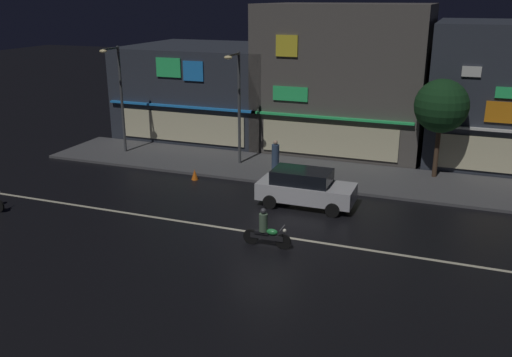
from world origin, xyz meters
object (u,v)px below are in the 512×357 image
object	(u,v)px
streetlamp_west	(119,90)
pedestrian_on_sidewalk	(275,159)
streetlamp_mid	(237,98)
motorcycle_lead	(266,231)
parked_car_near_kerb	(305,187)
traffic_cone	(195,174)

from	to	relation	value
streetlamp_west	pedestrian_on_sidewalk	distance (m)	10.36
streetlamp_mid	motorcycle_lead	bearing A→B (deg)	-61.84
streetlamp_mid	parked_car_near_kerb	world-z (taller)	streetlamp_mid
parked_car_near_kerb	traffic_cone	distance (m)	6.55
streetlamp_west	streetlamp_mid	world-z (taller)	streetlamp_west
traffic_cone	streetlamp_mid	bearing A→B (deg)	67.62
streetlamp_mid	motorcycle_lead	xyz separation A→B (m)	(4.90, -9.16, -3.18)
streetlamp_west	motorcycle_lead	size ratio (longest dim) A/B	3.26
motorcycle_lead	traffic_cone	distance (m)	8.73
streetlamp_mid	streetlamp_west	bearing A→B (deg)	-178.82
streetlamp_west	streetlamp_mid	size ratio (longest dim) A/B	1.01
traffic_cone	pedestrian_on_sidewalk	bearing A→B (deg)	25.70
parked_car_near_kerb	motorcycle_lead	xyz separation A→B (m)	(-0.21, -4.64, -0.24)
streetlamp_mid	motorcycle_lead	distance (m)	10.87
streetlamp_west	parked_car_near_kerb	xyz separation A→B (m)	(12.47, -4.37, -2.98)
pedestrian_on_sidewalk	traffic_cone	distance (m)	4.24
pedestrian_on_sidewalk	parked_car_near_kerb	bearing A→B (deg)	5.92
streetlamp_mid	parked_car_near_kerb	bearing A→B (deg)	-41.49
streetlamp_west	streetlamp_mid	distance (m)	7.36
pedestrian_on_sidewalk	traffic_cone	bearing A→B (deg)	-95.28
motorcycle_lead	pedestrian_on_sidewalk	bearing A→B (deg)	-81.58
pedestrian_on_sidewalk	parked_car_near_kerb	xyz separation A→B (m)	(2.56, -3.41, -0.12)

